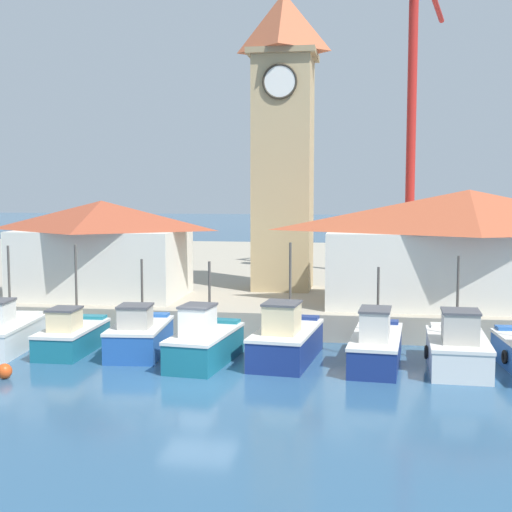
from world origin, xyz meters
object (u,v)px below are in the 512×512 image
fishing_boat_center (204,343)px  fishing_boat_right_outer (458,349)px  dock_worker_near_tower (364,290)px  fishing_boat_left_outer (5,333)px  mooring_buoy (4,371)px  fishing_boat_mid_left (140,336)px  clock_tower (283,135)px  fishing_boat_right_inner (376,345)px  warehouse_right (468,247)px  fishing_boat_left_inner (72,336)px  warehouse_left (102,248)px  port_crane_near (412,146)px  fishing_boat_mid_right (286,340)px

fishing_boat_center → fishing_boat_right_outer: size_ratio=1.01×
fishing_boat_right_outer → dock_worker_near_tower: fishing_boat_right_outer is taller
fishing_boat_right_outer → dock_worker_near_tower: (-3.47, 5.74, 1.26)m
fishing_boat_left_outer → mooring_buoy: bearing=-61.9°
fishing_boat_mid_left → fishing_boat_center: fishing_boat_center is taller
fishing_boat_center → fishing_boat_right_outer: fishing_boat_right_outer is taller
clock_tower → dock_worker_near_tower: (4.35, -5.76, -7.39)m
fishing_boat_center → fishing_boat_right_inner: bearing=7.3°
warehouse_right → mooring_buoy: size_ratio=24.71×
fishing_boat_left_outer → fishing_boat_left_inner: fishing_boat_left_inner is taller
fishing_boat_left_outer → fishing_boat_left_inner: 2.74m
fishing_boat_left_outer → warehouse_right: 20.64m
warehouse_left → dock_worker_near_tower: size_ratio=5.19×
fishing_boat_mid_left → fishing_boat_right_inner: bearing=-1.8°
fishing_boat_mid_left → fishing_boat_right_inner: fishing_boat_mid_left is taller
fishing_boat_left_inner → mooring_buoy: size_ratio=8.11×
fishing_boat_center → port_crane_near: port_crane_near is taller
clock_tower → warehouse_right: 11.39m
clock_tower → warehouse_left: size_ratio=2.04×
fishing_boat_center → mooring_buoy: (-6.41, -3.18, -0.53)m
fishing_boat_center → warehouse_left: 10.95m
warehouse_right → port_crane_near: port_crane_near is taller
fishing_boat_center → clock_tower: clock_tower is taller
mooring_buoy → fishing_boat_mid_right: bearing=23.5°
fishing_boat_mid_right → fishing_boat_left_outer: bearing=-178.8°
fishing_boat_left_inner → fishing_boat_mid_left: (2.85, 0.04, 0.08)m
fishing_boat_right_inner → fishing_boat_right_outer: fishing_boat_right_outer is taller
fishing_boat_mid_left → fishing_boat_right_inner: (9.33, -0.29, 0.01)m
port_crane_near → dock_worker_near_tower: (-2.70, -12.09, -7.10)m
fishing_boat_right_outer → fishing_boat_left_inner: bearing=178.1°
fishing_boat_mid_left → warehouse_right: warehouse_right is taller
fishing_boat_mid_left → clock_tower: 14.68m
fishing_boat_left_inner → fishing_boat_mid_right: bearing=-1.0°
warehouse_right → dock_worker_near_tower: (-4.71, -1.57, -1.90)m
fishing_boat_left_outer → warehouse_left: warehouse_left is taller
fishing_boat_right_outer → port_crane_near: bearing=92.5°
fishing_boat_left_outer → clock_tower: clock_tower is taller
port_crane_near → fishing_boat_left_outer: bearing=-133.9°
warehouse_left → dock_worker_near_tower: bearing=-7.0°
fishing_boat_left_outer → warehouse_right: size_ratio=0.35×
fishing_boat_right_inner → port_crane_near: size_ratio=0.27×
fishing_boat_right_outer → warehouse_left: bearing=156.0°
fishing_boat_left_inner → fishing_boat_mid_left: 2.85m
fishing_boat_mid_left → fishing_boat_right_outer: 12.29m
fishing_boat_mid_right → warehouse_left: warehouse_left is taller
fishing_boat_right_inner → warehouse_left: (-13.45, 7.07, 2.90)m
warehouse_left → warehouse_right: (17.64, -0.00, 0.28)m
fishing_boat_mid_left → port_crane_near: bearing=56.4°
fishing_boat_center → port_crane_near: size_ratio=0.23×
fishing_boat_left_outer → warehouse_left: (1.43, 7.22, 2.90)m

